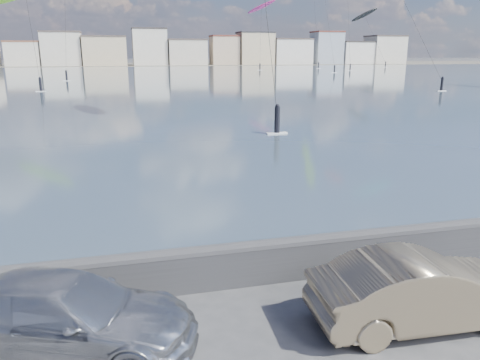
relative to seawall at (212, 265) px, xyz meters
The scene contains 9 objects.
ground 2.76m from the seawall, 90.00° to the right, with size 700.00×700.00×0.00m, color #333335.
bay_water 88.80m from the seawall, 90.00° to the left, with size 500.00×177.00×0.00m, color #3F5662.
far_shore_strip 197.30m from the seawall, 90.00° to the left, with size 500.00×60.00×0.00m, color #4C473D.
seawall is the anchor object (origin of this frame).
far_buildings 183.39m from the seawall, 89.59° to the left, with size 240.79×13.26×14.60m.
car_silver 3.41m from the seawall, 152.14° to the right, with size 1.96×4.82×1.40m, color #A9ABB0.
car_champagne 4.52m from the seawall, 33.14° to the right, with size 1.56×4.46×1.47m, color #9D8A6A.
kitesurfer_9 176.26m from the seawall, 60.50° to the left, with size 10.29×16.04×21.31m.
kitesurfer_13 143.78m from the seawall, 72.76° to the left, with size 9.07×16.05×20.75m.
Camera 1 is at (-1.81, -7.00, 5.33)m, focal length 35.00 mm.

